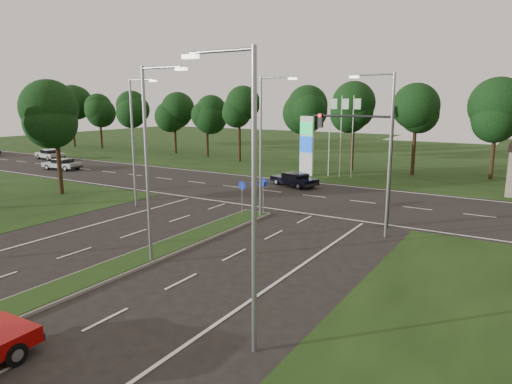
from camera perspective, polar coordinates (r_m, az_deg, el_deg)
The scene contains 17 objects.
ground at distance 19.54m, azimuth -27.38°, elevation -12.66°, with size 160.00×160.00×0.00m, color black.
verge_far at distance 66.16m, azimuth 17.68°, elevation 4.31°, with size 160.00×50.00×0.02m, color black.
cross_road at distance 37.16m, azimuth 5.87°, elevation -0.38°, with size 160.00×12.00×0.02m, color black.
median_kerb at distance 21.62m, azimuth -18.23°, elevation -9.45°, with size 2.00×26.00×0.12m, color slate.
streetlight_median_near at distance 21.03m, azimuth -13.16°, elevation 4.37°, with size 2.53×0.22×9.00m.
streetlight_median_far at distance 28.96m, azimuth 0.93°, elevation 6.51°, with size 2.53×0.22×9.00m.
streetlight_left_far at distance 33.22m, azimuth -14.94°, elevation 6.76°, with size 2.53×0.22×9.00m.
streetlight_right_far at distance 25.88m, azimuth 16.02°, elevation 5.49°, with size 2.53×0.22×9.00m.
streetlight_right_near at distance 13.08m, azimuth -0.98°, elevation 0.53°, with size 2.53×0.22×9.00m.
traffic_signal at distance 28.29m, azimuth 13.93°, elevation 5.20°, with size 5.10×0.42×7.00m.
median_signs at distance 30.28m, azimuth -0.34°, elevation 0.30°, with size 1.16×1.76×2.38m.
gas_pylon at distance 46.39m, azimuth 6.62°, elevation 5.94°, with size 5.80×1.26×8.00m.
tree_left_far at distance 40.62m, azimuth -24.58°, elevation 8.36°, with size 5.20×5.20×8.86m.
treeline_far at distance 51.20m, azimuth 14.06°, elevation 10.26°, with size 6.00×6.00×9.90m.
navy_sedan at distance 40.73m, azimuth 4.81°, elevation 1.61°, with size 4.75×3.13×1.21m.
far_car_a at distance 54.74m, azimuth -23.08°, elevation 3.25°, with size 4.43×2.36×1.22m.
far_car_b at distance 64.84m, azimuth -24.34°, elevation 4.33°, with size 4.87×2.76×1.32m.
Camera 1 is at (15.72, -8.82, 7.54)m, focal length 32.00 mm.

